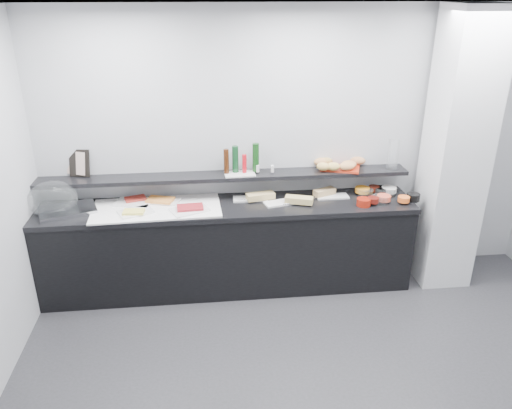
{
  "coord_description": "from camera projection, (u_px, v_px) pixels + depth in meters",
  "views": [
    {
      "loc": [
        -0.9,
        -2.69,
        2.81
      ],
      "look_at": [
        -0.45,
        1.45,
        1.0
      ],
      "focal_mm": 35.0,
      "sensor_mm": 36.0,
      "label": 1
    }
  ],
  "objects": [
    {
      "name": "ceiling",
      "position": [
        372.0,
        12.0,
        2.59
      ],
      "size": [
        5.0,
        5.0,
        0.0
      ],
      "primitive_type": "plane",
      "color": "white",
      "rests_on": "back_wall"
    },
    {
      "name": "food_meat_b",
      "position": [
        190.0,
        207.0,
        4.63
      ],
      "size": [
        0.25,
        0.17,
        0.02
      ],
      "primitive_type": "cube",
      "rotation": [
        0.0,
        0.0,
        0.07
      ],
      "color": "maroon",
      "rests_on": "platter_meat_b"
    },
    {
      "name": "bowl_black_fruit",
      "position": [
        413.0,
        197.0,
        4.87
      ],
      "size": [
        0.17,
        0.17,
        0.07
      ],
      "primitive_type": "cylinder",
      "rotation": [
        0.0,
        0.0,
        0.37
      ],
      "color": "black",
      "rests_on": "counter_top"
    },
    {
      "name": "bread_roll_n",
      "position": [
        326.0,
        161.0,
        5.01
      ],
      "size": [
        0.14,
        0.1,
        0.08
      ],
      "primitive_type": "ellipsoid",
      "rotation": [
        0.0,
        0.0,
        0.05
      ],
      "color": "#AC8342",
      "rests_on": "bread_tray"
    },
    {
      "name": "sandwich_plate_mid",
      "position": [
        281.0,
        203.0,
        4.82
      ],
      "size": [
        0.36,
        0.22,
        0.01
      ],
      "primitive_type": "cube",
      "rotation": [
        0.0,
        0.0,
        0.24
      ],
      "color": "white",
      "rests_on": "counter_top"
    },
    {
      "name": "platter_meat_a",
      "position": [
        134.0,
        202.0,
        4.78
      ],
      "size": [
        0.39,
        0.31,
        0.01
      ],
      "primitive_type": "cube",
      "rotation": [
        0.0,
        0.0,
        -0.26
      ],
      "color": "white",
      "rests_on": "linen_runner"
    },
    {
      "name": "platter_cheese",
      "position": [
        136.0,
        212.0,
        4.58
      ],
      "size": [
        0.36,
        0.31,
        0.01
      ],
      "primitive_type": "cube",
      "rotation": [
        0.0,
        0.0,
        0.43
      ],
      "color": "white",
      "rests_on": "linen_runner"
    },
    {
      "name": "bread_roll_s",
      "position": [
        333.0,
        166.0,
        4.87
      ],
      "size": [
        0.14,
        0.1,
        0.08
      ],
      "primitive_type": "ellipsoid",
      "rotation": [
        0.0,
        0.0,
        -0.11
      ],
      "color": "#D6AF51",
      "rests_on": "bread_tray"
    },
    {
      "name": "bottle_green_a",
      "position": [
        235.0,
        159.0,
        4.82
      ],
      "size": [
        0.07,
        0.07,
        0.26
      ],
      "primitive_type": "cylinder",
      "rotation": [
        0.0,
        0.0,
        -0.09
      ],
      "color": "#0F381A",
      "rests_on": "condiment_tray"
    },
    {
      "name": "print_art",
      "position": [
        76.0,
        163.0,
        4.75
      ],
      "size": [
        0.2,
        0.12,
        0.22
      ],
      "primitive_type": "cube",
      "rotation": [
        -0.21,
        0.0,
        -0.4
      ],
      "color": "#CB9F92",
      "rests_on": "framed_print"
    },
    {
      "name": "bowl_glass_fruit",
      "position": [
        365.0,
        193.0,
        4.98
      ],
      "size": [
        0.16,
        0.16,
        0.07
      ],
      "primitive_type": "cylinder",
      "rotation": [
        0.0,
        0.0,
        -0.04
      ],
      "color": "white",
      "rests_on": "counter_top"
    },
    {
      "name": "sandwich_food_left",
      "position": [
        261.0,
        196.0,
        4.87
      ],
      "size": [
        0.29,
        0.16,
        0.06
      ],
      "primitive_type": "cube",
      "rotation": [
        0.0,
        0.0,
        0.2
      ],
      "color": "tan",
      "rests_on": "sandwich_plate_left"
    },
    {
      "name": "fill_black_fruit",
      "position": [
        404.0,
        199.0,
        4.8
      ],
      "size": [
        0.14,
        0.14,
        0.05
      ],
      "primitive_type": "cylinder",
      "rotation": [
        0.0,
        0.0,
        -0.29
      ],
      "color": "orange",
      "rests_on": "bowl_black_fruit"
    },
    {
      "name": "sandwich_food_mid",
      "position": [
        299.0,
        200.0,
        4.78
      ],
      "size": [
        0.28,
        0.18,
        0.06
      ],
      "primitive_type": "cube",
      "rotation": [
        0.0,
        0.0,
        -0.33
      ],
      "color": "tan",
      "rests_on": "sandwich_plate_mid"
    },
    {
      "name": "bottle_green_b",
      "position": [
        256.0,
        157.0,
        4.84
      ],
      "size": [
        0.08,
        0.08,
        0.28
      ],
      "primitive_type": "cylinder",
      "rotation": [
        0.0,
        0.0,
        -0.29
      ],
      "color": "#0F3911",
      "rests_on": "condiment_tray"
    },
    {
      "name": "fill_glass_cream",
      "position": [
        389.0,
        190.0,
        5.02
      ],
      "size": [
        0.19,
        0.19,
        0.05
      ],
      "primitive_type": "cylinder",
      "rotation": [
        0.0,
        0.0,
        0.3
      ],
      "color": "silver",
      "rests_on": "bowl_glass_cream"
    },
    {
      "name": "bread_roll_mide",
      "position": [
        349.0,
        164.0,
        4.92
      ],
      "size": [
        0.16,
        0.11,
        0.08
      ],
      "primitive_type": "ellipsoid",
      "rotation": [
        0.0,
        0.0,
        -0.05
      ],
      "color": "#C5804B",
      "rests_on": "bread_tray"
    },
    {
      "name": "tongs_mid",
      "position": [
        291.0,
        203.0,
        4.77
      ],
      "size": [
        0.16,
        0.03,
        0.01
      ],
      "primitive_type": "cylinder",
      "rotation": [
        0.0,
        1.57,
        0.16
      ],
      "color": "silver",
      "rests_on": "sandwich_plate_mid"
    },
    {
      "name": "food_salmon",
      "position": [
        160.0,
        200.0,
        4.79
      ],
      "size": [
        0.28,
        0.23,
        0.02
      ],
      "primitive_type": "cube",
      "rotation": [
        0.0,
        0.0,
        -0.3
      ],
      "color": "orange",
      "rests_on": "platter_salmon"
    },
    {
      "name": "carafe",
      "position": [
        393.0,
        155.0,
        4.92
      ],
      "size": [
        0.13,
        0.13,
        0.3
      ],
      "primitive_type": "cylinder",
      "rotation": [
        0.0,
        0.0,
        0.22
      ],
      "color": "white",
      "rests_on": "wall_shelf"
    },
    {
      "name": "bread_roll_sw",
      "position": [
        323.0,
        166.0,
        4.87
      ],
      "size": [
        0.15,
        0.12,
        0.08
      ],
      "primitive_type": "ellipsoid",
      "rotation": [
        0.0,
        0.0,
        -0.29
      ],
      "color": "gold",
      "rests_on": "bread_tray"
    },
    {
      "name": "shaker_pepper",
      "position": [
        272.0,
        169.0,
        4.85
      ],
      "size": [
        0.03,
        0.03,
        0.07
      ],
      "primitive_type": "cylinder",
      "rotation": [
        0.0,
        0.0,
        -0.09
      ],
      "color": "white",
      "rests_on": "condiment_tray"
    },
    {
      "name": "tongs_right",
      "position": [
        317.0,
        197.0,
        4.91
      ],
      "size": [
        0.13,
        0.1,
        0.01
      ],
      "primitive_type": "cylinder",
      "rotation": [
        0.0,
        1.57,
        0.64
      ],
      "color": "silver",
      "rests_on": "sandwich_plate_right"
    },
    {
      "name": "sandwich_plate_left",
      "position": [
        250.0,
        199.0,
        4.9
      ],
      "size": [
        0.34,
        0.16,
        0.01
      ],
      "primitive_type": "cube",
      "rotation": [
        0.0,
        0.0,
        -0.04
      ],
      "color": "silver",
      "rests_on": "counter_top"
    },
    {
      "name": "sandwich_plate_right",
      "position": [
        332.0,
        196.0,
        4.96
      ],
      "size": [
        0.32,
        0.14,
        0.01
      ],
      "primitive_type": "cube",
      "rotation": [
        0.0,
        0.0,
        0.01
      ],
      "color": "silver",
      "rests_on": "counter_top"
    },
    {
      "name": "framed_print",
      "position": [
        79.0,
        163.0,
        4.75
      ],
      "size": [
        0.21,
        0.11,
        0.26
      ],
      "primitive_type": "cube",
      "rotation": [
        -0.21,
        0.0,
        -0.22
      ],
      "color": "black",
      "rests_on": "wall_shelf"
    },
    {
      "name": "back_wall",
      "position": [
        295.0,
        148.0,
        4.95
      ],
      "size": [
        5.0,
        0.02,
        2.7
      ],
      "primitive_type": "cube",
      "color": "#AAACB1",
      "rests_on": "ground"
    },
    {
      "name": "shaker_salt",
      "position": [
        258.0,
        169.0,
        4.85
      ],
      "size": [
        0.04,
        0.04,
        0.07
      ],
      "primitive_type": "cylinder",
      "rotation": [
        0.0,
        0.0,
        -0.07
      ],
      "color": "silver",
      "rests_on": "condiment_tray"
    },
    {
      "name": "cloche_dome",
      "position": [
        53.0,
        199.0,
        4.6
      ],
      "size": [
        0.52,
        0.41,
        0.34
      ],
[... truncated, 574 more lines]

